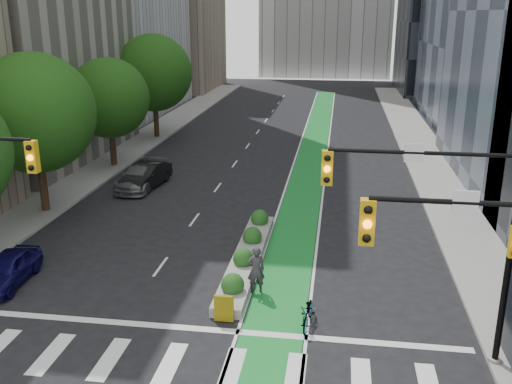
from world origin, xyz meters
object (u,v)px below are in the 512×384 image
(parked_car_left_near, at_px, (7,269))
(parked_car_left_far, at_px, (141,176))
(bicycle, at_px, (308,313))
(cyclist, at_px, (256,270))
(median_planter, at_px, (247,254))
(parked_car_left_mid, at_px, (146,175))

(parked_car_left_near, height_order, parked_car_left_far, parked_car_left_far)
(parked_car_left_near, bearing_deg, parked_car_left_far, 82.45)
(bicycle, relative_size, cyclist, 0.96)
(median_planter, height_order, cyclist, cyclist)
(cyclist, distance_m, parked_car_left_near, 10.20)
(parked_car_left_mid, relative_size, parked_car_left_far, 0.91)
(median_planter, bearing_deg, parked_car_left_mid, 128.29)
(median_planter, bearing_deg, cyclist, -74.03)
(bicycle, bearing_deg, parked_car_left_near, 177.77)
(bicycle, distance_m, parked_car_left_far, 19.08)
(parked_car_left_near, bearing_deg, bicycle, -10.63)
(bicycle, distance_m, parked_car_left_mid, 19.06)
(median_planter, bearing_deg, parked_car_left_far, 129.59)
(bicycle, bearing_deg, median_planter, 125.56)
(bicycle, bearing_deg, cyclist, 139.58)
(cyclist, relative_size, parked_car_left_mid, 0.42)
(parked_car_left_mid, bearing_deg, bicycle, -46.66)
(median_planter, height_order, parked_car_left_near, parked_car_left_near)
(parked_car_left_far, bearing_deg, cyclist, -51.92)
(median_planter, distance_m, parked_car_left_near, 10.01)
(cyclist, relative_size, parked_car_left_near, 0.50)
(parked_car_left_far, bearing_deg, parked_car_left_mid, 35.15)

